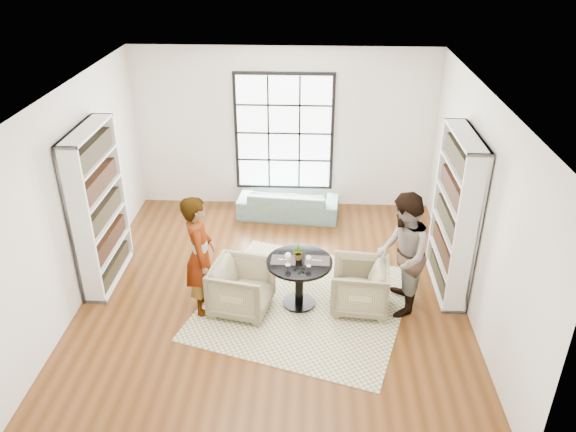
{
  "coord_description": "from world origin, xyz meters",
  "views": [
    {
      "loc": [
        0.53,
        -6.81,
        4.89
      ],
      "look_at": [
        0.19,
        0.4,
        1.08
      ],
      "focal_mm": 35.0,
      "sensor_mm": 36.0,
      "label": 1
    }
  ],
  "objects_px": {
    "pedestal_table": "(299,273)",
    "armchair_left": "(242,287)",
    "wine_glass_right": "(309,258)",
    "person_right": "(402,255)",
    "sofa": "(288,203)",
    "flower_centerpiece": "(299,253)",
    "wine_glass_left": "(288,256)",
    "armchair_right": "(359,286)",
    "person_left": "(200,255)"
  },
  "relations": [
    {
      "from": "sofa",
      "to": "armchair_right",
      "type": "xyz_separation_m",
      "value": [
        1.12,
        -2.74,
        0.09
      ]
    },
    {
      "from": "person_right",
      "to": "wine_glass_right",
      "type": "height_order",
      "value": "person_right"
    },
    {
      "from": "sofa",
      "to": "wine_glass_left",
      "type": "relative_size",
      "value": 9.26
    },
    {
      "from": "pedestal_table",
      "to": "wine_glass_left",
      "type": "height_order",
      "value": "wine_glass_left"
    },
    {
      "from": "pedestal_table",
      "to": "armchair_left",
      "type": "distance_m",
      "value": 0.83
    },
    {
      "from": "sofa",
      "to": "wine_glass_right",
      "type": "relative_size",
      "value": 10.73
    },
    {
      "from": "flower_centerpiece",
      "to": "wine_glass_left",
      "type": "bearing_deg",
      "value": -131.05
    },
    {
      "from": "armchair_right",
      "to": "wine_glass_left",
      "type": "relative_size",
      "value": 4.0
    },
    {
      "from": "pedestal_table",
      "to": "armchair_right",
      "type": "height_order",
      "value": "pedestal_table"
    },
    {
      "from": "flower_centerpiece",
      "to": "wine_glass_right",
      "type": "bearing_deg",
      "value": -51.27
    },
    {
      "from": "pedestal_table",
      "to": "person_left",
      "type": "relative_size",
      "value": 0.52
    },
    {
      "from": "wine_glass_left",
      "to": "flower_centerpiece",
      "type": "distance_m",
      "value": 0.22
    },
    {
      "from": "pedestal_table",
      "to": "sofa",
      "type": "bearing_deg",
      "value": 95.93
    },
    {
      "from": "pedestal_table",
      "to": "armchair_left",
      "type": "xyz_separation_m",
      "value": [
        -0.8,
        -0.15,
        -0.17
      ]
    },
    {
      "from": "armchair_right",
      "to": "person_right",
      "type": "xyz_separation_m",
      "value": [
        0.55,
        0.0,
        0.53
      ]
    },
    {
      "from": "pedestal_table",
      "to": "flower_centerpiece",
      "type": "height_order",
      "value": "flower_centerpiece"
    },
    {
      "from": "sofa",
      "to": "flower_centerpiece",
      "type": "xyz_separation_m",
      "value": [
        0.27,
        -2.66,
        0.57
      ]
    },
    {
      "from": "armchair_right",
      "to": "armchair_left",
      "type": "bearing_deg",
      "value": -80.44
    },
    {
      "from": "armchair_left",
      "to": "wine_glass_right",
      "type": "distance_m",
      "value": 1.05
    },
    {
      "from": "pedestal_table",
      "to": "person_left",
      "type": "xyz_separation_m",
      "value": [
        -1.35,
        -0.15,
        0.34
      ]
    },
    {
      "from": "armchair_left",
      "to": "armchair_right",
      "type": "bearing_deg",
      "value": -74.13
    },
    {
      "from": "wine_glass_right",
      "to": "person_left",
      "type": "bearing_deg",
      "value": -179.04
    },
    {
      "from": "wine_glass_left",
      "to": "flower_centerpiece",
      "type": "relative_size",
      "value": 0.95
    },
    {
      "from": "armchair_right",
      "to": "person_left",
      "type": "distance_m",
      "value": 2.25
    },
    {
      "from": "person_left",
      "to": "wine_glass_left",
      "type": "height_order",
      "value": "person_left"
    },
    {
      "from": "person_left",
      "to": "wine_glass_left",
      "type": "distance_m",
      "value": 1.19
    },
    {
      "from": "pedestal_table",
      "to": "flower_centerpiece",
      "type": "distance_m",
      "value": 0.31
    },
    {
      "from": "armchair_right",
      "to": "wine_glass_right",
      "type": "height_order",
      "value": "wine_glass_right"
    },
    {
      "from": "person_left",
      "to": "wine_glass_left",
      "type": "xyz_separation_m",
      "value": [
        1.19,
        0.04,
        -0.0
      ]
    },
    {
      "from": "wine_glass_right",
      "to": "wine_glass_left",
      "type": "bearing_deg",
      "value": 177.74
    },
    {
      "from": "wine_glass_right",
      "to": "person_right",
      "type": "bearing_deg",
      "value": 4.2
    },
    {
      "from": "armchair_left",
      "to": "wine_glass_left",
      "type": "distance_m",
      "value": 0.82
    },
    {
      "from": "pedestal_table",
      "to": "sofa",
      "type": "distance_m",
      "value": 2.74
    },
    {
      "from": "pedestal_table",
      "to": "person_left",
      "type": "bearing_deg",
      "value": -173.76
    },
    {
      "from": "armchair_left",
      "to": "wine_glass_right",
      "type": "relative_size",
      "value": 4.73
    },
    {
      "from": "pedestal_table",
      "to": "sofa",
      "type": "height_order",
      "value": "pedestal_table"
    },
    {
      "from": "sofa",
      "to": "wine_glass_left",
      "type": "xyz_separation_m",
      "value": [
        0.13,
        -2.83,
        0.61
      ]
    },
    {
      "from": "armchair_right",
      "to": "wine_glass_left",
      "type": "xyz_separation_m",
      "value": [
        -1.0,
        -0.08,
        0.52
      ]
    },
    {
      "from": "armchair_right",
      "to": "person_right",
      "type": "relative_size",
      "value": 0.44
    },
    {
      "from": "person_left",
      "to": "wine_glass_right",
      "type": "bearing_deg",
      "value": -99.95
    },
    {
      "from": "armchair_right",
      "to": "flower_centerpiece",
      "type": "xyz_separation_m",
      "value": [
        -0.85,
        0.08,
        0.48
      ]
    },
    {
      "from": "person_right",
      "to": "wine_glass_left",
      "type": "height_order",
      "value": "person_right"
    },
    {
      "from": "wine_glass_left",
      "to": "wine_glass_right",
      "type": "distance_m",
      "value": 0.28
    },
    {
      "from": "sofa",
      "to": "person_right",
      "type": "height_order",
      "value": "person_right"
    },
    {
      "from": "person_right",
      "to": "pedestal_table",
      "type": "bearing_deg",
      "value": -86.64
    },
    {
      "from": "person_left",
      "to": "wine_glass_right",
      "type": "relative_size",
      "value": 10.3
    },
    {
      "from": "armchair_right",
      "to": "pedestal_table",
      "type": "bearing_deg",
      "value": -86.55
    },
    {
      "from": "sofa",
      "to": "armchair_left",
      "type": "xyz_separation_m",
      "value": [
        -0.52,
        -2.86,
        0.1
      ]
    },
    {
      "from": "sofa",
      "to": "person_left",
      "type": "distance_m",
      "value": 3.11
    },
    {
      "from": "armchair_left",
      "to": "armchair_right",
      "type": "relative_size",
      "value": 1.02
    }
  ]
}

